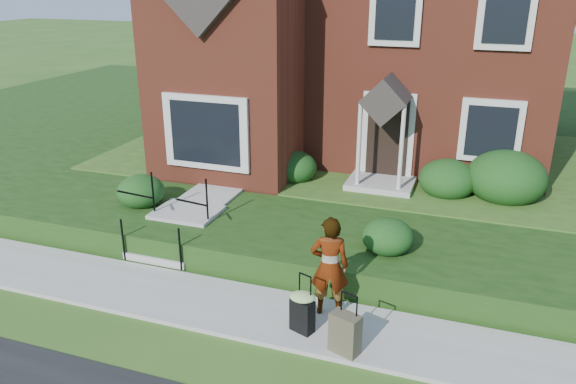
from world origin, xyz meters
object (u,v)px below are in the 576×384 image
at_px(woman, 329,266).
at_px(suitcase_olive, 345,333).
at_px(front_steps, 177,227).
at_px(suitcase_black, 302,310).

relative_size(woman, suitcase_olive, 1.79).
bearing_deg(front_steps, suitcase_black, -31.24).
height_order(front_steps, suitcase_olive, front_steps).
relative_size(suitcase_black, suitcase_olive, 1.02).
bearing_deg(suitcase_olive, front_steps, 170.10).
height_order(woman, suitcase_black, woman).
relative_size(front_steps, suitcase_olive, 2.04).
bearing_deg(suitcase_black, front_steps, 169.35).
bearing_deg(woman, front_steps, -36.46).
relative_size(front_steps, woman, 1.14).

